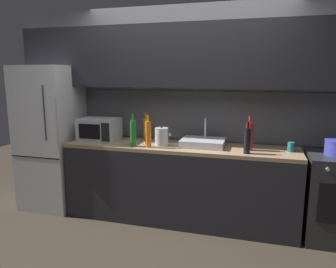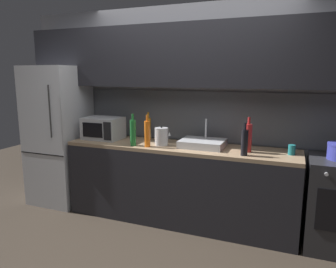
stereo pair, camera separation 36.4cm
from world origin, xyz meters
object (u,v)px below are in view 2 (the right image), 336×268
at_px(wine_bottle_dark, 244,142).
at_px(mug_teal, 292,150).
at_px(wine_bottle_green, 133,132).
at_px(kettle, 162,136).
at_px(wine_bottle_amber, 148,128).
at_px(refrigerator, 59,135).
at_px(wine_bottle_red, 248,138).
at_px(microwave, 103,128).
at_px(wine_bottle_orange, 147,133).

distance_m(wine_bottle_dark, mug_teal, 0.49).
xyz_separation_m(wine_bottle_green, mug_teal, (1.68, 0.21, -0.10)).
relative_size(kettle, wine_bottle_amber, 0.66).
distance_m(kettle, wine_bottle_dark, 0.96).
distance_m(refrigerator, wine_bottle_red, 2.46).
bearing_deg(kettle, wine_bottle_amber, 140.16).
height_order(wine_bottle_dark, wine_bottle_green, wine_bottle_green).
xyz_separation_m(wine_bottle_amber, mug_teal, (1.66, -0.16, -0.09)).
relative_size(refrigerator, wine_bottle_green, 4.98).
bearing_deg(wine_bottle_dark, kettle, 171.82).
height_order(microwave, wine_bottle_orange, wine_bottle_orange).
bearing_deg(kettle, wine_bottle_red, 1.42).
bearing_deg(wine_bottle_orange, wine_bottle_amber, 113.47).
relative_size(refrigerator, wine_bottle_amber, 5.31).
height_order(kettle, wine_bottle_green, wine_bottle_green).
bearing_deg(refrigerator, mug_teal, 0.43).
height_order(wine_bottle_green, wine_bottle_amber, wine_bottle_green).
distance_m(wine_bottle_red, mug_teal, 0.44).
distance_m(wine_bottle_dark, wine_bottle_red, 0.16).
bearing_deg(refrigerator, microwave, 1.55).
height_order(wine_bottle_amber, mug_teal, wine_bottle_amber).
bearing_deg(wine_bottle_green, wine_bottle_orange, 0.77).
bearing_deg(wine_bottle_orange, wine_bottle_green, -179.23).
height_order(refrigerator, wine_bottle_orange, refrigerator).
distance_m(wine_bottle_green, wine_bottle_red, 1.26).
xyz_separation_m(kettle, wine_bottle_dark, (0.95, -0.14, 0.04)).
relative_size(wine_bottle_green, wine_bottle_amber, 1.06).
height_order(microwave, mug_teal, microwave).
xyz_separation_m(microwave, mug_teal, (2.21, 0.00, -0.08)).
height_order(wine_bottle_dark, wine_bottle_red, wine_bottle_red).
xyz_separation_m(wine_bottle_red, wine_bottle_orange, (-1.08, -0.16, -0.00)).
distance_m(microwave, wine_bottle_red, 1.78).
bearing_deg(wine_bottle_red, wine_bottle_green, -172.48).
bearing_deg(wine_bottle_orange, kettle, 50.96).
xyz_separation_m(refrigerator, wine_bottle_dark, (2.45, -0.18, 0.14)).
bearing_deg(kettle, microwave, 175.44).
bearing_deg(wine_bottle_green, wine_bottle_dark, 0.23).
xyz_separation_m(wine_bottle_dark, wine_bottle_orange, (-1.06, -0.00, 0.01)).
height_order(microwave, wine_bottle_amber, wine_bottle_amber).
distance_m(wine_bottle_amber, mug_teal, 1.67).
relative_size(wine_bottle_red, mug_teal, 3.60).
distance_m(wine_bottle_red, wine_bottle_amber, 1.25).
xyz_separation_m(microwave, kettle, (0.82, -0.07, -0.03)).
distance_m(kettle, wine_bottle_orange, 0.19).
distance_m(kettle, wine_bottle_amber, 0.36).
xyz_separation_m(kettle, wine_bottle_amber, (-0.27, 0.23, 0.04)).
bearing_deg(wine_bottle_dark, wine_bottle_red, 84.98).
relative_size(refrigerator, kettle, 8.06).
relative_size(wine_bottle_amber, mug_teal, 3.36).
height_order(kettle, wine_bottle_dark, wine_bottle_dark).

